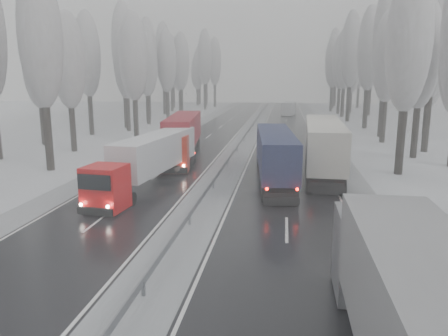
% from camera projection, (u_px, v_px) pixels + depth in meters
% --- Properties ---
extents(carriageway_right, '(7.50, 200.00, 0.03)m').
position_uv_depth(carriageway_right, '(286.00, 164.00, 40.61)').
color(carriageway_right, black).
rests_on(carriageway_right, ground).
extents(carriageway_left, '(7.50, 200.00, 0.03)m').
position_uv_depth(carriageway_left, '(176.00, 161.00, 42.02)').
color(carriageway_left, black).
rests_on(carriageway_left, ground).
extents(median_slush, '(3.00, 200.00, 0.04)m').
position_uv_depth(median_slush, '(230.00, 162.00, 41.32)').
color(median_slush, '#A8ABB0').
rests_on(median_slush, ground).
extents(shoulder_right, '(2.40, 200.00, 0.04)m').
position_uv_depth(shoulder_right, '(341.00, 165.00, 39.95)').
color(shoulder_right, '#A8ABB0').
rests_on(shoulder_right, ground).
extents(shoulder_left, '(2.40, 200.00, 0.04)m').
position_uv_depth(shoulder_left, '(127.00, 160.00, 42.69)').
color(shoulder_left, '#A8ABB0').
rests_on(shoulder_left, ground).
extents(median_guardrail, '(0.12, 200.00, 0.76)m').
position_uv_depth(median_guardrail, '(230.00, 156.00, 41.19)').
color(median_guardrail, slate).
rests_on(median_guardrail, ground).
extents(tree_18, '(3.60, 3.60, 16.58)m').
position_uv_depth(tree_18, '(409.00, 41.00, 34.31)').
color(tree_18, black).
rests_on(tree_18, ground).
extents(tree_20, '(3.60, 3.60, 15.71)m').
position_uv_depth(tree_20, '(422.00, 54.00, 41.85)').
color(tree_20, black).
rests_on(tree_20, ground).
extents(tree_21, '(3.60, 3.60, 18.62)m').
position_uv_depth(tree_21, '(435.00, 37.00, 45.05)').
color(tree_21, black).
rests_on(tree_21, ground).
extents(tree_22, '(3.60, 3.60, 15.86)m').
position_uv_depth(tree_22, '(388.00, 57.00, 52.07)').
color(tree_22, black).
rests_on(tree_22, ground).
extents(tree_23, '(3.60, 3.60, 13.55)m').
position_uv_depth(tree_23, '(431.00, 71.00, 55.40)').
color(tree_23, black).
rests_on(tree_23, ground).
extents(tree_24, '(3.60, 3.60, 20.49)m').
position_uv_depth(tree_24, '(387.00, 36.00, 56.60)').
color(tree_24, black).
rests_on(tree_24, ground).
extents(tree_25, '(3.60, 3.60, 19.44)m').
position_uv_depth(tree_25, '(433.00, 43.00, 59.69)').
color(tree_25, black).
rests_on(tree_25, ground).
extents(tree_26, '(3.60, 3.60, 18.78)m').
position_uv_depth(tree_26, '(369.00, 49.00, 66.81)').
color(tree_26, black).
rests_on(tree_26, ground).
extents(tree_27, '(3.60, 3.60, 17.62)m').
position_uv_depth(tree_27, '(411.00, 55.00, 69.88)').
color(tree_27, black).
rests_on(tree_27, ground).
extents(tree_28, '(3.60, 3.60, 19.62)m').
position_uv_depth(tree_28, '(351.00, 50.00, 77.22)').
color(tree_28, black).
rests_on(tree_28, ground).
extents(tree_29, '(3.60, 3.60, 18.11)m').
position_uv_depth(tree_29, '(389.00, 56.00, 80.31)').
color(tree_29, black).
rests_on(tree_29, ground).
extents(tree_30, '(3.60, 3.60, 17.86)m').
position_uv_depth(tree_30, '(345.00, 59.00, 86.88)').
color(tree_30, black).
rests_on(tree_30, ground).
extents(tree_31, '(3.60, 3.60, 18.58)m').
position_uv_depth(tree_31, '(372.00, 57.00, 89.87)').
color(tree_31, black).
rests_on(tree_31, ground).
extents(tree_32, '(3.60, 3.60, 17.33)m').
position_uv_depth(tree_32, '(341.00, 62.00, 94.22)').
color(tree_32, black).
rests_on(tree_32, ground).
extents(tree_33, '(3.60, 3.60, 14.33)m').
position_uv_depth(tree_33, '(352.00, 71.00, 98.06)').
color(tree_33, black).
rests_on(tree_33, ground).
extents(tree_34, '(3.60, 3.60, 17.63)m').
position_uv_depth(tree_34, '(333.00, 62.00, 101.19)').
color(tree_34, black).
rests_on(tree_34, ground).
extents(tree_35, '(3.60, 3.60, 18.25)m').
position_uv_depth(tree_35, '(371.00, 61.00, 103.75)').
color(tree_35, black).
rests_on(tree_35, ground).
extents(tree_36, '(3.60, 3.60, 20.23)m').
position_uv_depth(tree_36, '(334.00, 57.00, 110.22)').
color(tree_36, black).
rests_on(tree_36, ground).
extents(tree_37, '(3.60, 3.60, 16.37)m').
position_uv_depth(tree_37, '(360.00, 67.00, 113.66)').
color(tree_37, black).
rests_on(tree_37, ground).
extents(tree_38, '(3.60, 3.60, 17.97)m').
position_uv_depth(tree_38, '(336.00, 64.00, 120.53)').
color(tree_38, black).
rests_on(tree_38, ground).
extents(tree_39, '(3.60, 3.60, 16.19)m').
position_uv_depth(tree_39, '(345.00, 68.00, 124.26)').
color(tree_39, black).
rests_on(tree_39, ground).
extents(tree_58, '(3.60, 3.60, 17.21)m').
position_uv_depth(tree_58, '(40.00, 38.00, 35.82)').
color(tree_58, black).
rests_on(tree_58, ground).
extents(tree_60, '(3.60, 3.60, 14.84)m').
position_uv_depth(tree_60, '(68.00, 61.00, 45.82)').
color(tree_60, black).
rests_on(tree_60, ground).
extents(tree_61, '(3.60, 3.60, 13.95)m').
position_uv_depth(tree_61, '(38.00, 68.00, 50.59)').
color(tree_61, black).
rests_on(tree_61, ground).
extents(tree_62, '(3.60, 3.60, 16.04)m').
position_uv_depth(tree_62, '(133.00, 57.00, 54.39)').
color(tree_62, black).
rests_on(tree_62, ground).
extents(tree_63, '(3.60, 3.60, 16.88)m').
position_uv_depth(tree_63, '(87.00, 55.00, 59.22)').
color(tree_63, black).
rests_on(tree_63, ground).
extents(tree_64, '(3.60, 3.60, 15.42)m').
position_uv_depth(tree_64, '(126.00, 63.00, 63.77)').
color(tree_64, black).
rests_on(tree_64, ground).
extents(tree_65, '(3.60, 3.60, 19.48)m').
position_uv_depth(tree_65, '(123.00, 47.00, 67.36)').
color(tree_65, black).
rests_on(tree_65, ground).
extents(tree_66, '(3.60, 3.60, 15.23)m').
position_uv_depth(tree_66, '(147.00, 66.00, 73.12)').
color(tree_66, black).
rests_on(tree_66, ground).
extents(tree_67, '(3.60, 3.60, 17.09)m').
position_uv_depth(tree_67, '(146.00, 59.00, 76.94)').
color(tree_67, black).
rests_on(tree_67, ground).
extents(tree_68, '(3.60, 3.60, 16.65)m').
position_uv_depth(tree_68, '(167.00, 61.00, 79.28)').
color(tree_68, black).
rests_on(tree_68, ground).
extents(tree_69, '(3.60, 3.60, 19.35)m').
position_uv_depth(tree_69, '(147.00, 53.00, 83.46)').
color(tree_69, black).
rests_on(tree_69, ground).
extents(tree_70, '(3.60, 3.60, 17.09)m').
position_uv_depth(tree_70, '(181.00, 62.00, 88.96)').
color(tree_70, black).
rests_on(tree_70, ground).
extents(tree_71, '(3.60, 3.60, 19.61)m').
position_uv_depth(tree_71, '(163.00, 55.00, 93.15)').
color(tree_71, black).
rests_on(tree_71, ground).
extents(tree_72, '(3.60, 3.60, 15.11)m').
position_uv_depth(tree_72, '(179.00, 69.00, 98.63)').
color(tree_72, black).
rests_on(tree_72, ground).
extents(tree_73, '(3.60, 3.60, 17.22)m').
position_uv_depth(tree_73, '(171.00, 63.00, 102.62)').
color(tree_73, black).
rests_on(tree_73, ground).
extents(tree_74, '(3.60, 3.60, 19.68)m').
position_uv_depth(tree_74, '(205.00, 58.00, 107.98)').
color(tree_74, black).
rests_on(tree_74, ground).
extents(tree_75, '(3.60, 3.60, 18.60)m').
position_uv_depth(tree_75, '(173.00, 61.00, 113.23)').
color(tree_75, black).
rests_on(tree_75, ground).
extents(tree_76, '(3.60, 3.60, 18.55)m').
position_uv_depth(tree_76, '(215.00, 62.00, 117.10)').
color(tree_76, black).
rests_on(tree_76, ground).
extents(tree_77, '(3.60, 3.60, 14.32)m').
position_uv_depth(tree_77, '(197.00, 72.00, 122.28)').
color(tree_77, black).
rests_on(tree_77, ground).
extents(tree_78, '(3.60, 3.60, 19.55)m').
position_uv_depth(tree_78, '(206.00, 60.00, 123.83)').
color(tree_78, black).
rests_on(tree_78, ground).
extents(tree_79, '(3.60, 3.60, 17.07)m').
position_uv_depth(tree_79, '(199.00, 66.00, 128.40)').
color(tree_79, black).
rests_on(tree_79, ground).
extents(truck_blue_box, '(3.72, 15.47, 3.94)m').
position_uv_depth(truck_blue_box, '(274.00, 152.00, 33.74)').
color(truck_blue_box, navy).
rests_on(truck_blue_box, ground).
extents(truck_cream_box, '(3.38, 17.38, 4.43)m').
position_uv_depth(truck_cream_box, '(323.00, 143.00, 36.16)').
color(truck_cream_box, '#B1AE9C').
rests_on(truck_cream_box, ground).
extents(box_truck_distant, '(3.29, 7.89, 2.86)m').
position_uv_depth(box_truck_distant, '(289.00, 109.00, 91.95)').
color(box_truck_distant, silver).
rests_on(box_truck_distant, ground).
extents(truck_red_white, '(3.80, 14.42, 3.67)m').
position_uv_depth(truck_red_white, '(151.00, 157.00, 32.22)').
color(truck_red_white, red).
rests_on(truck_red_white, ground).
extents(truck_red_red, '(4.46, 16.34, 4.16)m').
position_uv_depth(truck_red_red, '(182.00, 134.00, 43.17)').
color(truck_red_red, '#BA1A0A').
rests_on(truck_red_red, ground).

